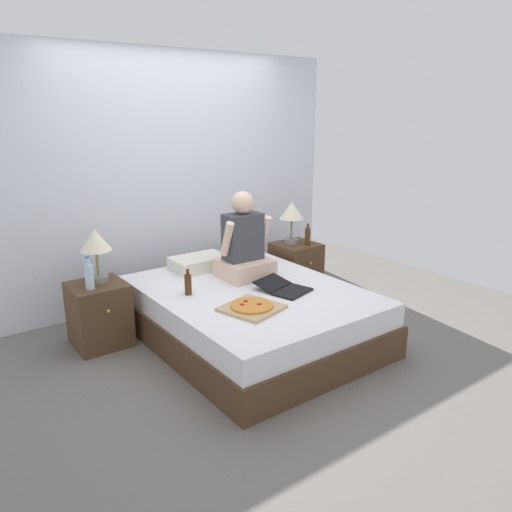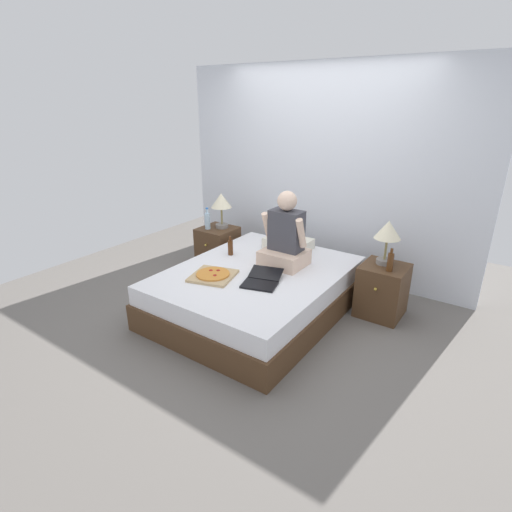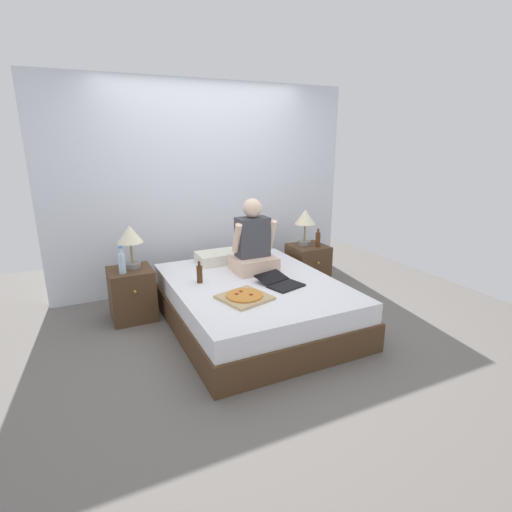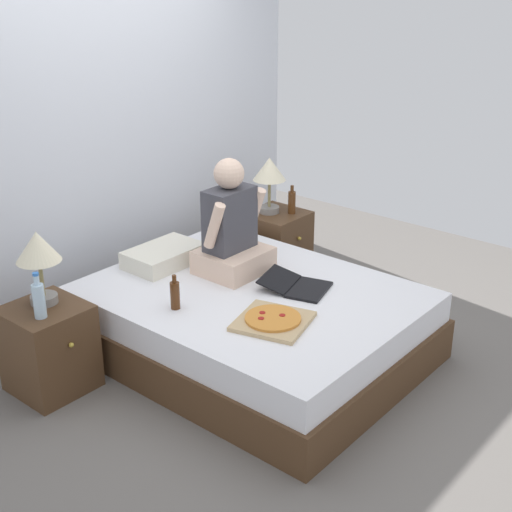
% 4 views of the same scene
% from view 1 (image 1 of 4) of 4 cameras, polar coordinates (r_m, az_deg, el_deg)
% --- Properties ---
extents(ground_plane, '(5.82, 5.82, 0.00)m').
position_cam_1_polar(ground_plane, '(4.43, -0.56, -9.40)').
color(ground_plane, '#66605B').
extents(wall_back, '(3.82, 0.12, 2.50)m').
position_cam_1_polar(wall_back, '(5.22, -9.65, 8.71)').
color(wall_back, silver).
rests_on(wall_back, ground).
extents(bed, '(1.61, 2.05, 0.46)m').
position_cam_1_polar(bed, '(4.33, -0.57, -6.69)').
color(bed, '#4C331E').
rests_on(bed, ground).
extents(nightstand_left, '(0.44, 0.47, 0.54)m').
position_cam_1_polar(nightstand_left, '(4.43, -17.47, -6.38)').
color(nightstand_left, '#4C331E').
rests_on(nightstand_left, ground).
extents(lamp_on_left_nightstand, '(0.26, 0.26, 0.45)m').
position_cam_1_polar(lamp_on_left_nightstand, '(4.30, -17.87, 1.33)').
color(lamp_on_left_nightstand, gray).
rests_on(lamp_on_left_nightstand, nightstand_left).
extents(water_bottle, '(0.07, 0.07, 0.28)m').
position_cam_1_polar(water_bottle, '(4.19, -18.53, -2.17)').
color(water_bottle, silver).
rests_on(water_bottle, nightstand_left).
extents(nightstand_right, '(0.44, 0.47, 0.54)m').
position_cam_1_polar(nightstand_right, '(5.45, 4.56, -1.34)').
color(nightstand_right, '#4C331E').
rests_on(nightstand_right, ground).
extents(lamp_on_right_nightstand, '(0.26, 0.26, 0.45)m').
position_cam_1_polar(lamp_on_right_nightstand, '(5.32, 4.11, 4.88)').
color(lamp_on_right_nightstand, gray).
rests_on(lamp_on_right_nightstand, nightstand_right).
extents(beer_bottle, '(0.06, 0.06, 0.23)m').
position_cam_1_polar(beer_bottle, '(5.33, 5.92, 2.30)').
color(beer_bottle, '#512D14').
rests_on(beer_bottle, nightstand_right).
extents(pillow, '(0.52, 0.34, 0.12)m').
position_cam_1_polar(pillow, '(4.79, -6.51, -0.77)').
color(pillow, silver).
rests_on(pillow, bed).
extents(person_seated, '(0.47, 0.40, 0.78)m').
position_cam_1_polar(person_seated, '(4.48, -1.39, 1.16)').
color(person_seated, beige).
rests_on(person_seated, bed).
extents(laptop, '(0.42, 0.49, 0.07)m').
position_cam_1_polar(laptop, '(4.20, 3.38, -3.75)').
color(laptop, black).
rests_on(laptop, bed).
extents(pizza_box, '(0.49, 0.49, 0.04)m').
position_cam_1_polar(pizza_box, '(3.81, -0.50, -5.88)').
color(pizza_box, tan).
rests_on(pizza_box, bed).
extents(beer_bottle_on_bed, '(0.06, 0.06, 0.22)m').
position_cam_1_polar(beer_bottle_on_bed, '(4.13, -7.77, -3.19)').
color(beer_bottle_on_bed, '#4C2811').
rests_on(beer_bottle_on_bed, bed).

